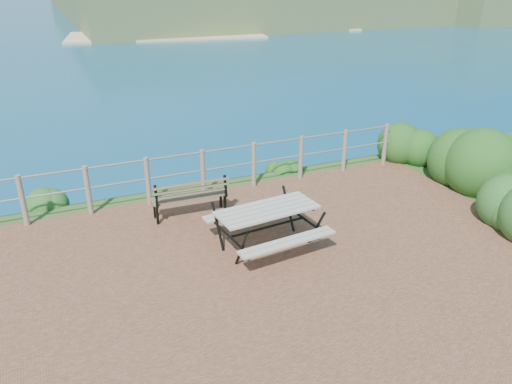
% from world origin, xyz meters
% --- Properties ---
extents(ground, '(10.00, 7.00, 0.12)m').
position_xyz_m(ground, '(0.00, 0.00, 0.00)').
color(ground, brown).
rests_on(ground, ground).
extents(safety_railing, '(9.40, 0.10, 1.00)m').
position_xyz_m(safety_railing, '(0.00, 3.35, 0.57)').
color(safety_railing, '#6B5B4C').
rests_on(safety_railing, ground).
extents(picnic_table, '(1.77, 1.48, 0.72)m').
position_xyz_m(picnic_table, '(0.32, 0.86, 0.46)').
color(picnic_table, '#A29D92').
rests_on(picnic_table, ground).
extents(park_bench, '(1.44, 0.41, 0.81)m').
position_xyz_m(park_bench, '(-0.54, 2.53, 0.53)').
color(park_bench, brown).
rests_on(park_bench, ground).
extents(shrub_right_front, '(1.64, 1.64, 2.32)m').
position_xyz_m(shrub_right_front, '(5.34, 1.60, 0.00)').
color(shrub_right_front, '#1B4916').
rests_on(shrub_right_front, ground).
extents(shrub_right_edge, '(1.11, 1.11, 1.58)m').
position_xyz_m(shrub_right_edge, '(5.16, 3.46, 0.00)').
color(shrub_right_edge, '#1B4916').
rests_on(shrub_right_edge, ground).
extents(shrub_lip_west, '(0.75, 0.75, 0.48)m').
position_xyz_m(shrub_lip_west, '(-2.93, 4.18, 0.00)').
color(shrub_lip_west, '#1C4D1D').
rests_on(shrub_lip_west, ground).
extents(shrub_lip_east, '(0.69, 0.69, 0.40)m').
position_xyz_m(shrub_lip_east, '(2.30, 4.03, 0.00)').
color(shrub_lip_east, '#1B4916').
rests_on(shrub_lip_east, ground).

